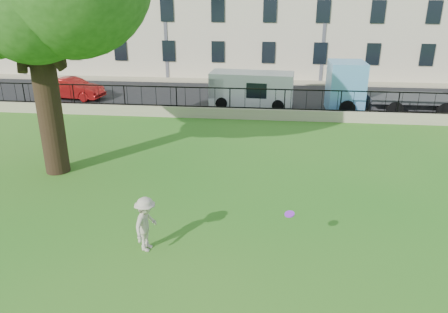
# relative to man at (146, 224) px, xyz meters

# --- Properties ---
(ground) EXTENTS (120.00, 120.00, 0.00)m
(ground) POSITION_rel_man_xyz_m (1.05, 1.27, -0.80)
(ground) COLOR #23731B
(ground) RESTS_ON ground
(retaining_wall) EXTENTS (50.00, 0.40, 0.60)m
(retaining_wall) POSITION_rel_man_xyz_m (1.05, 13.27, -0.50)
(retaining_wall) COLOR gray
(retaining_wall) RESTS_ON ground
(iron_railing) EXTENTS (50.00, 0.05, 1.13)m
(iron_railing) POSITION_rel_man_xyz_m (1.05, 13.27, 0.35)
(iron_railing) COLOR black
(iron_railing) RESTS_ON retaining_wall
(street) EXTENTS (60.00, 9.00, 0.01)m
(street) POSITION_rel_man_xyz_m (1.05, 17.97, -0.79)
(street) COLOR black
(street) RESTS_ON ground
(sidewalk) EXTENTS (60.00, 1.40, 0.12)m
(sidewalk) POSITION_rel_man_xyz_m (1.05, 23.17, -0.74)
(sidewalk) COLOR gray
(sidewalk) RESTS_ON ground
(man) EXTENTS (0.77, 1.12, 1.60)m
(man) POSITION_rel_man_xyz_m (0.00, 0.00, 0.00)
(man) COLOR #B4A792
(man) RESTS_ON ground
(frisbee) EXTENTS (0.29, 0.30, 0.12)m
(frisbee) POSITION_rel_man_xyz_m (3.90, 0.21, 0.43)
(frisbee) COLOR purple
(red_sedan) EXTENTS (4.26, 1.99, 1.35)m
(red_sedan) POSITION_rel_man_xyz_m (-9.61, 16.67, -0.12)
(red_sedan) COLOR #A51414
(red_sedan) RESTS_ON street
(white_van) EXTENTS (5.10, 2.31, 2.09)m
(white_van) POSITION_rel_man_xyz_m (2.12, 16.05, 0.24)
(white_van) COLOR silver
(white_van) RESTS_ON street
(blue_truck) EXTENTS (6.90, 2.54, 2.88)m
(blue_truck) POSITION_rel_man_xyz_m (10.04, 15.67, 0.64)
(blue_truck) COLOR #5B9DD6
(blue_truck) RESTS_ON street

